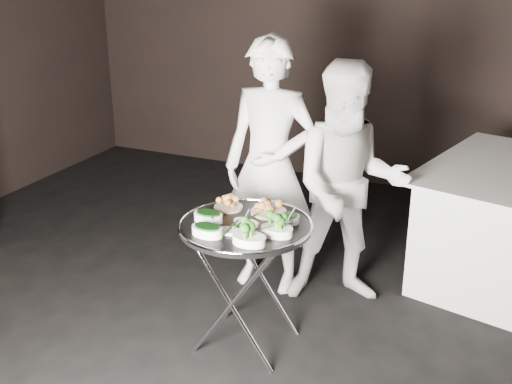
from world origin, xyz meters
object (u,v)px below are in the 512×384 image
at_px(tray_stand, 246,280).
at_px(waiter_right, 349,186).
at_px(waiter_left, 270,167).
at_px(serving_tray, 245,226).

distance_m(tray_stand, waiter_right, 0.96).
bearing_deg(tray_stand, waiter_right, 64.40).
height_order(tray_stand, waiter_right, waiter_right).
bearing_deg(waiter_left, waiter_right, 1.95).
relative_size(tray_stand, waiter_left, 0.44).
bearing_deg(waiter_right, serving_tray, -138.87).
height_order(tray_stand, waiter_left, waiter_left).
height_order(waiter_left, waiter_right, waiter_left).
height_order(serving_tray, waiter_left, waiter_left).
bearing_deg(serving_tray, tray_stand, 0.00).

